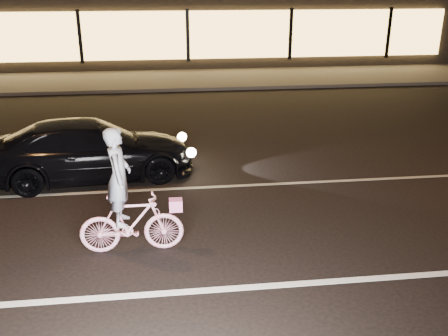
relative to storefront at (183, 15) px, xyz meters
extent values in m
plane|color=black|center=(0.00, -18.97, -2.15)|extent=(90.00, 90.00, 0.00)
cube|color=silver|center=(0.00, -20.47, -2.14)|extent=(60.00, 0.12, 0.01)
cube|color=gray|center=(0.00, -16.97, -2.14)|extent=(60.00, 0.10, 0.01)
cube|color=#383533|center=(0.00, -5.97, -2.09)|extent=(30.00, 4.00, 0.12)
cube|color=black|center=(0.00, 0.03, -0.15)|extent=(25.00, 8.00, 4.00)
cube|color=#F4B655|center=(0.00, -4.07, -0.55)|extent=(23.00, 0.15, 2.00)
cube|color=black|center=(-4.50, -4.15, -0.55)|extent=(0.15, 0.08, 2.20)
cube|color=black|center=(0.00, -4.15, -0.55)|extent=(0.15, 0.08, 2.20)
cube|color=black|center=(4.50, -4.15, -0.55)|extent=(0.15, 0.08, 2.20)
cube|color=black|center=(9.00, -4.15, -0.55)|extent=(0.15, 0.08, 2.20)
imported|color=#F54582|center=(-1.67, -19.29, -1.68)|extent=(1.56, 0.44, 0.94)
imported|color=white|center=(-1.81, -19.29, -0.92)|extent=(0.35, 0.54, 1.48)
cube|color=#ED4E91|center=(-1.00, -19.29, -1.41)|extent=(0.20, 0.16, 0.18)
imported|color=black|center=(-2.65, -16.12, -1.54)|extent=(4.37, 2.23, 1.22)
sphere|color=#FFF2BF|center=(-0.74, -15.31, -1.59)|extent=(0.20, 0.20, 0.20)
sphere|color=#FFF2BF|center=(-0.60, -16.42, -1.59)|extent=(0.20, 0.20, 0.20)
camera|label=1|loc=(-1.10, -26.10, 1.78)|focal=40.00mm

